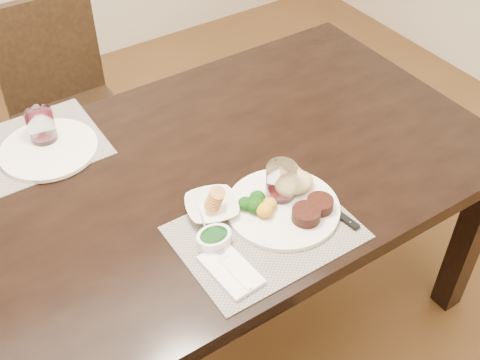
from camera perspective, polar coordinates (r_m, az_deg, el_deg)
ground_plane at (r=2.30m, az=-5.27°, el=-14.32°), size 4.50×4.50×0.00m
dining_table at (r=1.78m, az=-6.61°, el=-2.48°), size 2.00×1.00×0.75m
chair_far at (r=2.58m, az=-16.29°, el=7.36°), size 0.42×0.42×0.90m
placemat_near at (r=1.58m, az=2.45°, el=-4.99°), size 0.46×0.34×0.00m
placemat_far at (r=1.94m, az=-19.77°, el=2.73°), size 0.46×0.34×0.00m
dinner_plate at (r=1.63m, az=4.58°, el=-2.24°), size 0.31×0.31×0.06m
napkin_fork at (r=1.49m, az=-0.88°, el=-8.52°), size 0.10×0.17×0.02m
steak_knife at (r=1.64m, az=9.24°, el=-3.08°), size 0.04×0.23×0.01m
cracker_bowl at (r=1.62m, az=-2.69°, el=-2.56°), size 0.18×0.18×0.06m
sauce_ramekin at (r=1.54m, az=-2.48°, el=-5.58°), size 0.09×0.14×0.07m
wine_glass_near at (r=1.64m, az=3.90°, el=-0.42°), size 0.08×0.08×0.12m
far_plate at (r=1.91m, az=-17.68°, el=2.81°), size 0.29×0.29×0.01m
wine_glass_far at (r=1.92m, az=-18.25°, el=4.64°), size 0.08×0.08×0.11m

